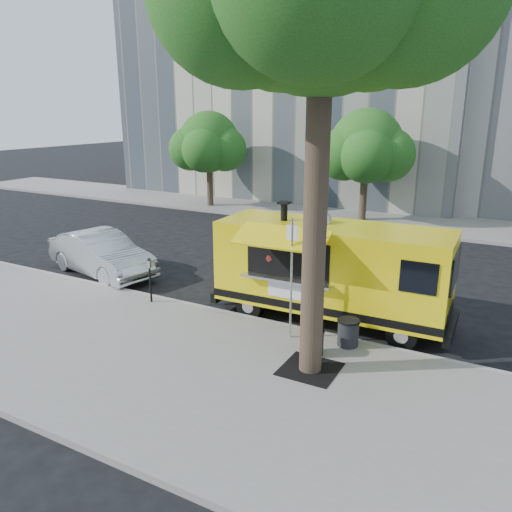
{
  "coord_description": "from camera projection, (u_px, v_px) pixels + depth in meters",
  "views": [
    {
      "loc": [
        6.19,
        -11.83,
        5.54
      ],
      "look_at": [
        -0.25,
        0.0,
        1.58
      ],
      "focal_mm": 35.0,
      "sensor_mm": 36.0,
      "label": 1
    }
  ],
  "objects": [
    {
      "name": "ground",
      "position": [
        264.0,
        310.0,
        14.37
      ],
      "size": [
        120.0,
        120.0,
        0.0
      ],
      "primitive_type": "plane",
      "color": "black",
      "rests_on": "ground"
    },
    {
      "name": "sidewalk",
      "position": [
        179.0,
        368.0,
        10.98
      ],
      "size": [
        60.0,
        6.0,
        0.15
      ],
      "primitive_type": "cube",
      "color": "gray",
      "rests_on": "ground"
    },
    {
      "name": "curb",
      "position": [
        248.0,
        319.0,
        13.57
      ],
      "size": [
        60.0,
        0.14,
        0.16
      ],
      "primitive_type": "cube",
      "color": "#999993",
      "rests_on": "ground"
    },
    {
      "name": "far_sidewalk",
      "position": [
        385.0,
        220.0,
        25.73
      ],
      "size": [
        60.0,
        5.0,
        0.15
      ],
      "primitive_type": "cube",
      "color": "gray",
      "rests_on": "ground"
    },
    {
      "name": "building_left",
      "position": [
        312.0,
        9.0,
        33.19
      ],
      "size": [
        22.0,
        14.0,
        24.0
      ],
      "primitive_type": "cube",
      "color": "#BCB49C",
      "rests_on": "ground"
    },
    {
      "name": "tree_well",
      "position": [
        310.0,
        369.0,
        10.78
      ],
      "size": [
        1.2,
        1.2,
        0.02
      ],
      "primitive_type": "cube",
      "color": "black",
      "rests_on": "sidewalk"
    },
    {
      "name": "far_tree_a",
      "position": [
        209.0,
        142.0,
        28.26
      ],
      "size": [
        3.42,
        3.42,
        5.36
      ],
      "color": "#33261C",
      "rests_on": "far_sidewalk"
    },
    {
      "name": "far_tree_b",
      "position": [
        366.0,
        146.0,
        24.45
      ],
      "size": [
        3.6,
        3.6,
        5.5
      ],
      "color": "#33261C",
      "rests_on": "far_sidewalk"
    },
    {
      "name": "sign_post",
      "position": [
        291.0,
        272.0,
        11.83
      ],
      "size": [
        0.28,
        0.06,
        3.0
      ],
      "color": "silver",
      "rests_on": "sidewalk"
    },
    {
      "name": "parking_meter",
      "position": [
        150.0,
        275.0,
        14.33
      ],
      "size": [
        0.11,
        0.11,
        1.33
      ],
      "color": "black",
      "rests_on": "sidewalk"
    },
    {
      "name": "food_truck",
      "position": [
        330.0,
        269.0,
        13.23
      ],
      "size": [
        6.46,
        3.09,
        3.15
      ],
      "rotation": [
        0.0,
        0.0,
        0.03
      ],
      "color": "yellow",
      "rests_on": "ground"
    },
    {
      "name": "sedan",
      "position": [
        101.0,
        254.0,
        17.25
      ],
      "size": [
        4.79,
        2.57,
        1.5
      ],
      "primitive_type": "imported",
      "rotation": [
        0.0,
        0.0,
        1.34
      ],
      "color": "silver",
      "rests_on": "ground"
    },
    {
      "name": "trash_bin_left",
      "position": [
        314.0,
        341.0,
        11.37
      ],
      "size": [
        0.5,
        0.5,
        0.6
      ],
      "color": "black",
      "rests_on": "sidewalk"
    },
    {
      "name": "trash_bin_right",
      "position": [
        348.0,
        332.0,
        11.79
      ],
      "size": [
        0.54,
        0.54,
        0.65
      ],
      "color": "black",
      "rests_on": "sidewalk"
    }
  ]
}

